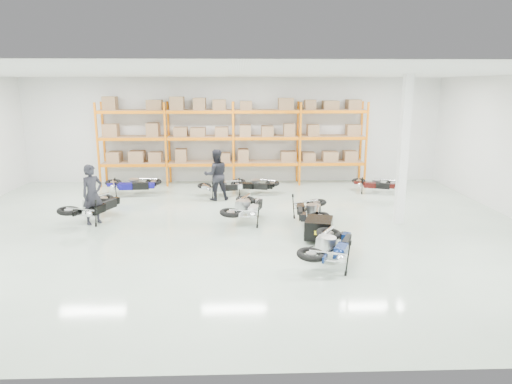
{
  "coord_description": "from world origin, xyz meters",
  "views": [
    {
      "loc": [
        0.3,
        -12.96,
        4.18
      ],
      "look_at": [
        0.75,
        0.13,
        1.1
      ],
      "focal_mm": 32.0,
      "sensor_mm": 36.0,
      "label": 1
    }
  ],
  "objects_px": {
    "person_back": "(216,175)",
    "moto_touring_right": "(310,206)",
    "moto_back_a": "(132,181)",
    "person_left": "(92,194)",
    "moto_blue_centre": "(330,241)",
    "moto_silver_left": "(246,203)",
    "moto_back_b": "(222,184)",
    "moto_back_c": "(254,181)",
    "moto_back_d": "(375,181)",
    "moto_black_far_left": "(93,202)",
    "trailer": "(319,228)"
  },
  "relations": [
    {
      "from": "person_back",
      "to": "moto_touring_right",
      "type": "bearing_deg",
      "value": 120.28
    },
    {
      "from": "moto_touring_right",
      "to": "moto_back_a",
      "type": "bearing_deg",
      "value": 155.14
    },
    {
      "from": "person_left",
      "to": "moto_blue_centre",
      "type": "bearing_deg",
      "value": -73.84
    },
    {
      "from": "moto_silver_left",
      "to": "person_back",
      "type": "height_order",
      "value": "person_back"
    },
    {
      "from": "person_back",
      "to": "moto_silver_left",
      "type": "bearing_deg",
      "value": 96.79
    },
    {
      "from": "moto_blue_centre",
      "to": "moto_back_b",
      "type": "bearing_deg",
      "value": -43.1
    },
    {
      "from": "moto_touring_right",
      "to": "moto_back_c",
      "type": "height_order",
      "value": "moto_touring_right"
    },
    {
      "from": "person_back",
      "to": "moto_back_b",
      "type": "bearing_deg",
      "value": -120.86
    },
    {
      "from": "moto_blue_centre",
      "to": "moto_back_c",
      "type": "distance_m",
      "value": 7.45
    },
    {
      "from": "moto_back_b",
      "to": "moto_back_d",
      "type": "xyz_separation_m",
      "value": [
        6.04,
        0.27,
        0.01
      ]
    },
    {
      "from": "moto_black_far_left",
      "to": "moto_touring_right",
      "type": "height_order",
      "value": "moto_black_far_left"
    },
    {
      "from": "moto_back_a",
      "to": "moto_black_far_left",
      "type": "bearing_deg",
      "value": 170.97
    },
    {
      "from": "moto_black_far_left",
      "to": "moto_touring_right",
      "type": "distance_m",
      "value": 6.8
    },
    {
      "from": "moto_blue_centre",
      "to": "person_left",
      "type": "xyz_separation_m",
      "value": [
        -6.65,
        3.52,
        0.33
      ]
    },
    {
      "from": "trailer",
      "to": "moto_back_b",
      "type": "relative_size",
      "value": 0.98
    },
    {
      "from": "moto_back_a",
      "to": "person_left",
      "type": "distance_m",
      "value": 3.72
    },
    {
      "from": "moto_back_a",
      "to": "moto_touring_right",
      "type": "bearing_deg",
      "value": -123.29
    },
    {
      "from": "moto_back_a",
      "to": "person_back",
      "type": "bearing_deg",
      "value": -105.07
    },
    {
      "from": "moto_back_c",
      "to": "moto_silver_left",
      "type": "bearing_deg",
      "value": -169.13
    },
    {
      "from": "moto_black_far_left",
      "to": "trailer",
      "type": "relative_size",
      "value": 1.27
    },
    {
      "from": "person_left",
      "to": "moto_back_a",
      "type": "bearing_deg",
      "value": 38.82
    },
    {
      "from": "moto_blue_centre",
      "to": "person_back",
      "type": "height_order",
      "value": "person_back"
    },
    {
      "from": "moto_silver_left",
      "to": "moto_back_d",
      "type": "bearing_deg",
      "value": -127.44
    },
    {
      "from": "moto_back_b",
      "to": "person_back",
      "type": "bearing_deg",
      "value": 150.08
    },
    {
      "from": "moto_blue_centre",
      "to": "moto_touring_right",
      "type": "height_order",
      "value": "moto_blue_centre"
    },
    {
      "from": "moto_black_far_left",
      "to": "trailer",
      "type": "distance_m",
      "value": 7.13
    },
    {
      "from": "trailer",
      "to": "moto_back_c",
      "type": "xyz_separation_m",
      "value": [
        -1.61,
        5.61,
        0.14
      ]
    },
    {
      "from": "moto_silver_left",
      "to": "moto_back_d",
      "type": "height_order",
      "value": "moto_silver_left"
    },
    {
      "from": "moto_touring_right",
      "to": "moto_back_a",
      "type": "height_order",
      "value": "moto_touring_right"
    },
    {
      "from": "moto_back_d",
      "to": "person_back",
      "type": "height_order",
      "value": "person_back"
    },
    {
      "from": "moto_back_d",
      "to": "moto_back_a",
      "type": "bearing_deg",
      "value": 112.7
    },
    {
      "from": "moto_blue_centre",
      "to": "moto_black_far_left",
      "type": "distance_m",
      "value": 7.8
    },
    {
      "from": "moto_touring_right",
      "to": "moto_back_b",
      "type": "xyz_separation_m",
      "value": [
        -2.85,
        3.74,
        -0.09
      ]
    },
    {
      "from": "moto_back_b",
      "to": "person_back",
      "type": "xyz_separation_m",
      "value": [
        -0.18,
        -0.6,
        0.47
      ]
    },
    {
      "from": "moto_black_far_left",
      "to": "moto_back_a",
      "type": "xyz_separation_m",
      "value": [
        0.45,
        3.34,
        -0.03
      ]
    },
    {
      "from": "moto_silver_left",
      "to": "moto_back_b",
      "type": "relative_size",
      "value": 1.24
    },
    {
      "from": "moto_blue_centre",
      "to": "person_back",
      "type": "distance_m",
      "value": 7.09
    },
    {
      "from": "moto_back_a",
      "to": "person_left",
      "type": "relative_size",
      "value": 1.01
    },
    {
      "from": "moto_back_a",
      "to": "person_left",
      "type": "bearing_deg",
      "value": 173.47
    },
    {
      "from": "moto_blue_centre",
      "to": "person_back",
      "type": "relative_size",
      "value": 1.02
    },
    {
      "from": "moto_blue_centre",
      "to": "moto_touring_right",
      "type": "bearing_deg",
      "value": -65.37
    },
    {
      "from": "moto_back_c",
      "to": "person_back",
      "type": "relative_size",
      "value": 0.88
    },
    {
      "from": "moto_back_d",
      "to": "moto_touring_right",
      "type": "bearing_deg",
      "value": 163.86
    },
    {
      "from": "moto_blue_centre",
      "to": "person_back",
      "type": "xyz_separation_m",
      "value": [
        -3.02,
        6.41,
        0.35
      ]
    },
    {
      "from": "moto_blue_centre",
      "to": "moto_back_d",
      "type": "distance_m",
      "value": 7.94
    },
    {
      "from": "moto_black_far_left",
      "to": "trailer",
      "type": "height_order",
      "value": "moto_black_far_left"
    },
    {
      "from": "moto_blue_centre",
      "to": "moto_back_a",
      "type": "xyz_separation_m",
      "value": [
        -6.31,
        7.21,
        -0.02
      ]
    },
    {
      "from": "moto_back_c",
      "to": "moto_blue_centre",
      "type": "bearing_deg",
      "value": -151.2
    },
    {
      "from": "moto_black_far_left",
      "to": "person_left",
      "type": "distance_m",
      "value": 0.49
    },
    {
      "from": "moto_back_c",
      "to": "moto_back_d",
      "type": "height_order",
      "value": "moto_back_c"
    }
  ]
}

